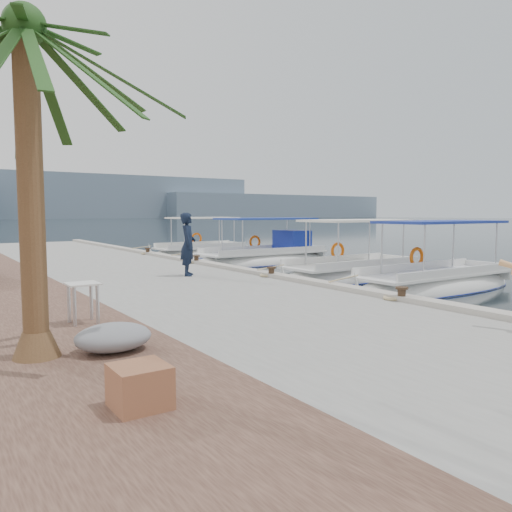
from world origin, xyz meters
The scene contains 14 objects.
ground centered at (0.00, 0.00, 0.00)m, with size 400.00×400.00×0.00m, color black.
concrete_quay centered at (-3.00, 5.00, 0.25)m, with size 6.00×40.00×0.50m, color gray.
quay_curb centered at (-0.22, 5.00, 0.56)m, with size 0.44×40.00×0.12m, color #A39C90.
distant_hills centered at (29.61, 201.49, 7.61)m, with size 330.00×60.00×18.00m.
fishing_caique_b centered at (4.27, -1.04, 0.12)m, with size 7.36×2.13×2.83m.
fishing_caique_c centered at (3.92, 2.34, 0.12)m, with size 6.66×2.30×2.83m.
fishing_caique_d centered at (4.64, 8.93, 0.18)m, with size 7.89×2.50×2.83m.
fishing_caique_e centered at (3.66, 13.76, 0.13)m, with size 6.13×2.26×2.83m.
mooring_bollards centered at (-0.35, 1.50, 0.69)m, with size 0.28×20.28×0.33m.
fisherman centered at (-2.28, 3.31, 1.49)m, with size 0.72×0.48×1.99m, color black.
date_palm centered at (-8.00, -3.56, 4.89)m, with size 4.60×4.60×5.34m.
wooden_crate centered at (-7.48, -6.06, 0.72)m, with size 0.55×0.55×0.44m, color brown.
tarp_bundle centered at (-7.02, -3.85, 0.70)m, with size 1.10×0.90×0.40m, color gray.
folding_table centered at (-6.88, -1.75, 1.02)m, with size 0.55×0.55×0.73m.
Camera 1 is at (-9.27, -10.84, 2.49)m, focal length 35.00 mm.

